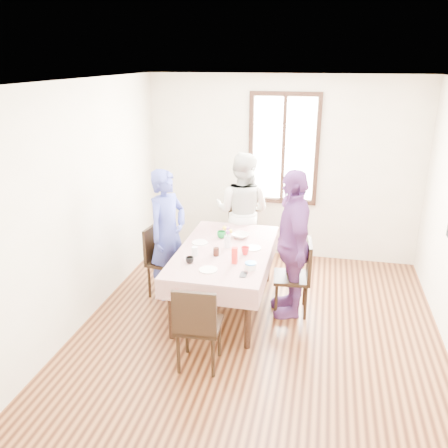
% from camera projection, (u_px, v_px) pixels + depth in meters
% --- Properties ---
extents(ground, '(4.50, 4.50, 0.00)m').
position_uv_depth(ground, '(258.00, 331.00, 5.22)').
color(ground, '#33160B').
rests_on(ground, ground).
extents(back_wall, '(4.00, 0.00, 4.00)m').
position_uv_depth(back_wall, '(283.00, 169.00, 6.82)').
color(back_wall, beige).
rests_on(back_wall, ground).
extents(window_frame, '(1.02, 0.06, 1.62)m').
position_uv_depth(window_frame, '(284.00, 149.00, 6.70)').
color(window_frame, black).
rests_on(window_frame, back_wall).
extents(window_pane, '(0.90, 0.02, 1.50)m').
position_uv_depth(window_pane, '(284.00, 149.00, 6.71)').
color(window_pane, white).
rests_on(window_pane, back_wall).
extents(dining_table, '(0.96, 1.72, 0.75)m').
position_uv_depth(dining_table, '(225.00, 279.00, 5.62)').
color(dining_table, black).
rests_on(dining_table, ground).
extents(tablecloth, '(1.08, 1.84, 0.01)m').
position_uv_depth(tablecloth, '(225.00, 250.00, 5.49)').
color(tablecloth, '#4E0002').
rests_on(tablecloth, dining_table).
extents(chair_left, '(0.47, 0.47, 0.91)m').
position_uv_depth(chair_left, '(167.00, 261.00, 5.90)').
color(chair_left, black).
rests_on(chair_left, ground).
extents(chair_right, '(0.46, 0.46, 0.91)m').
position_uv_depth(chair_right, '(292.00, 277.00, 5.48)').
color(chair_right, black).
rests_on(chair_right, ground).
extents(chair_far, '(0.48, 0.48, 0.91)m').
position_uv_depth(chair_far, '(242.00, 238.00, 6.67)').
color(chair_far, black).
rests_on(chair_far, ground).
extents(chair_near, '(0.44, 0.44, 0.91)m').
position_uv_depth(chair_near, '(199.00, 325.00, 4.50)').
color(chair_near, black).
rests_on(chair_near, ground).
extents(person_left, '(0.60, 0.71, 1.65)m').
position_uv_depth(person_left, '(167.00, 234.00, 5.77)').
color(person_left, '#394297').
rests_on(person_left, ground).
extents(person_far, '(0.93, 0.78, 1.70)m').
position_uv_depth(person_far, '(242.00, 212.00, 6.52)').
color(person_far, beige).
rests_on(person_far, ground).
extents(person_right, '(0.67, 1.11, 1.76)m').
position_uv_depth(person_right, '(292.00, 244.00, 5.33)').
color(person_right, '#633272').
rests_on(person_right, ground).
extents(mug_black, '(0.12, 0.12, 0.07)m').
position_uv_depth(mug_black, '(190.00, 260.00, 5.11)').
color(mug_black, black).
rests_on(mug_black, tablecloth).
extents(mug_flag, '(0.12, 0.12, 0.09)m').
position_uv_depth(mug_flag, '(245.00, 251.00, 5.33)').
color(mug_flag, red).
rests_on(mug_flag, tablecloth).
extents(mug_green, '(0.13, 0.13, 0.09)m').
position_uv_depth(mug_green, '(221.00, 235.00, 5.82)').
color(mug_green, '#0C7226').
rests_on(mug_green, tablecloth).
extents(serving_bowl, '(0.28, 0.28, 0.05)m').
position_uv_depth(serving_bowl, '(241.00, 236.00, 5.83)').
color(serving_bowl, white).
rests_on(serving_bowl, tablecloth).
extents(juice_carton, '(0.06, 0.06, 0.19)m').
position_uv_depth(juice_carton, '(235.00, 255.00, 5.08)').
color(juice_carton, red).
rests_on(juice_carton, tablecloth).
extents(butter_tub, '(0.12, 0.12, 0.06)m').
position_uv_depth(butter_tub, '(251.00, 266.00, 4.97)').
color(butter_tub, white).
rests_on(butter_tub, tablecloth).
extents(jam_jar, '(0.07, 0.07, 0.10)m').
position_uv_depth(jam_jar, '(216.00, 252.00, 5.29)').
color(jam_jar, black).
rests_on(jam_jar, tablecloth).
extents(drinking_glass, '(0.07, 0.07, 0.11)m').
position_uv_depth(drinking_glass, '(195.00, 251.00, 5.30)').
color(drinking_glass, silver).
rests_on(drinking_glass, tablecloth).
extents(smartphone, '(0.07, 0.14, 0.01)m').
position_uv_depth(smartphone, '(243.00, 275.00, 4.84)').
color(smartphone, black).
rests_on(smartphone, tablecloth).
extents(flower_vase, '(0.07, 0.07, 0.15)m').
position_uv_depth(flower_vase, '(227.00, 242.00, 5.52)').
color(flower_vase, silver).
rests_on(flower_vase, tablecloth).
extents(plate_left, '(0.20, 0.20, 0.01)m').
position_uv_depth(plate_left, '(200.00, 243.00, 5.67)').
color(plate_left, white).
rests_on(plate_left, tablecloth).
extents(plate_right, '(0.20, 0.20, 0.01)m').
position_uv_depth(plate_right, '(253.00, 248.00, 5.51)').
color(plate_right, white).
rests_on(plate_right, tablecloth).
extents(plate_near, '(0.20, 0.20, 0.01)m').
position_uv_depth(plate_near, '(208.00, 270.00, 4.95)').
color(plate_near, white).
rests_on(plate_near, tablecloth).
extents(butter_lid, '(0.12, 0.12, 0.01)m').
position_uv_depth(butter_lid, '(251.00, 263.00, 4.96)').
color(butter_lid, blue).
rests_on(butter_lid, butter_tub).
extents(flower_bunch, '(0.09, 0.09, 0.10)m').
position_uv_depth(flower_bunch, '(227.00, 232.00, 5.47)').
color(flower_bunch, yellow).
rests_on(flower_bunch, flower_vase).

